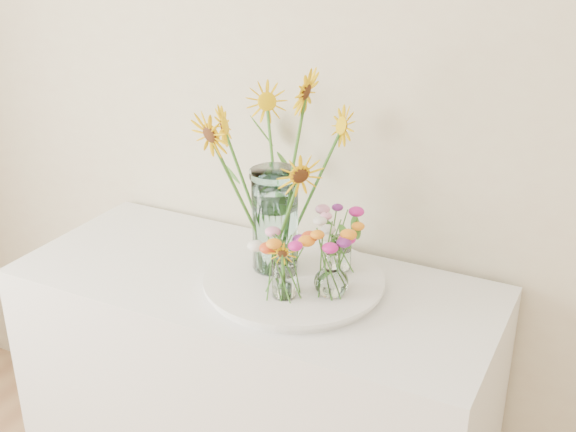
{
  "coord_description": "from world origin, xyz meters",
  "views": [
    {
      "loc": [
        0.57,
        0.35,
        1.9
      ],
      "look_at": [
        -0.22,
        1.91,
        1.13
      ],
      "focal_mm": 45.0,
      "sensor_mm": 36.0,
      "label": 1
    }
  ],
  "objects_px": {
    "small_vase_c": "(341,254)",
    "small_vase_b": "(331,273)",
    "tray": "(294,283)",
    "small_vase_a": "(284,279)",
    "counter": "(256,406)",
    "mason_jar": "(275,220)"
  },
  "relations": [
    {
      "from": "small_vase_c",
      "to": "small_vase_a",
      "type": "bearing_deg",
      "value": -109.1
    },
    {
      "from": "small_vase_a",
      "to": "mason_jar",
      "type": "bearing_deg",
      "value": 126.05
    },
    {
      "from": "counter",
      "to": "small_vase_c",
      "type": "bearing_deg",
      "value": 28.56
    },
    {
      "from": "tray",
      "to": "small_vase_c",
      "type": "xyz_separation_m",
      "value": [
        0.09,
        0.11,
        0.06
      ]
    },
    {
      "from": "tray",
      "to": "small_vase_b",
      "type": "distance_m",
      "value": 0.15
    },
    {
      "from": "counter",
      "to": "small_vase_c",
      "type": "relative_size",
      "value": 13.82
    },
    {
      "from": "counter",
      "to": "small_vase_c",
      "type": "xyz_separation_m",
      "value": [
        0.22,
        0.12,
        0.53
      ]
    },
    {
      "from": "mason_jar",
      "to": "small_vase_b",
      "type": "bearing_deg",
      "value": -18.56
    },
    {
      "from": "small_vase_a",
      "to": "small_vase_c",
      "type": "distance_m",
      "value": 0.22
    },
    {
      "from": "counter",
      "to": "tray",
      "type": "height_order",
      "value": "tray"
    },
    {
      "from": "tray",
      "to": "small_vase_a",
      "type": "relative_size",
      "value": 4.3
    },
    {
      "from": "counter",
      "to": "tray",
      "type": "relative_size",
      "value": 2.9
    },
    {
      "from": "tray",
      "to": "small_vase_b",
      "type": "bearing_deg",
      "value": -14.56
    },
    {
      "from": "tray",
      "to": "mason_jar",
      "type": "distance_m",
      "value": 0.18
    },
    {
      "from": "tray",
      "to": "small_vase_b",
      "type": "relative_size",
      "value": 3.61
    },
    {
      "from": "counter",
      "to": "mason_jar",
      "type": "distance_m",
      "value": 0.63
    },
    {
      "from": "small_vase_a",
      "to": "tray",
      "type": "bearing_deg",
      "value": 102.16
    },
    {
      "from": "small_vase_a",
      "to": "small_vase_c",
      "type": "bearing_deg",
      "value": 70.9
    },
    {
      "from": "small_vase_c",
      "to": "small_vase_b",
      "type": "bearing_deg",
      "value": -77.01
    },
    {
      "from": "counter",
      "to": "tray",
      "type": "xyz_separation_m",
      "value": [
        0.13,
        0.01,
        0.46
      ]
    },
    {
      "from": "small_vase_b",
      "to": "small_vase_c",
      "type": "relative_size",
      "value": 1.32
    },
    {
      "from": "mason_jar",
      "to": "small_vase_b",
      "type": "xyz_separation_m",
      "value": [
        0.21,
        -0.07,
        -0.08
      ]
    }
  ]
}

